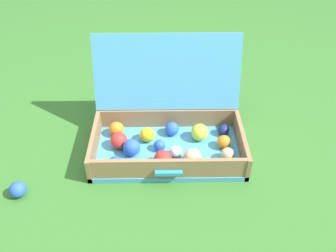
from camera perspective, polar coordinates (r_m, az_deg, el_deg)
name	(u,v)px	position (r m, az deg, el deg)	size (l,w,h in m)	color
ground_plane	(147,154)	(1.61, -3.32, -4.46)	(16.00, 16.00, 0.00)	#336B28
open_suitcase	(167,128)	(1.58, -0.09, -0.34)	(0.66, 0.49, 0.45)	#4799C6
stray_ball_on_grass	(18,189)	(1.54, -22.93, -9.36)	(0.07, 0.07, 0.07)	blue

